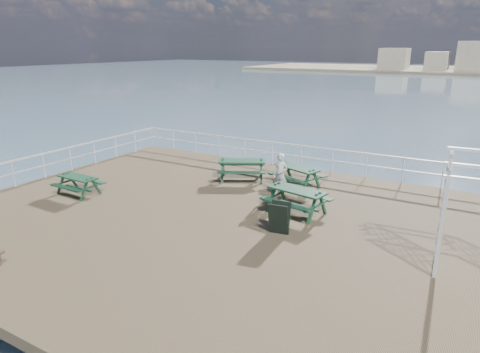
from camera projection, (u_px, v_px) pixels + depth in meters
name	position (u px, v px, depth m)	size (l,w,h in m)	color
ground	(221.00, 222.00, 14.01)	(18.00, 14.00, 0.30)	brown
railing	(256.00, 173.00, 15.87)	(17.77, 13.76, 1.10)	silver
picnic_table_a	(242.00, 165.00, 17.86)	(2.44, 2.28, 0.94)	#163D24
picnic_table_b	(297.00, 172.00, 17.02)	(2.23, 2.02, 0.89)	#163D24
picnic_table_c	(297.00, 196.00, 14.25)	(2.20, 1.89, 0.94)	#163D24
picnic_table_d	(78.00, 181.00, 16.10)	(1.65, 1.35, 0.78)	#163D24
sandwich_board	(279.00, 218.00, 12.68)	(0.66, 0.53, 0.99)	black
person	(280.00, 175.00, 15.91)	(0.58, 0.38, 1.60)	silver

